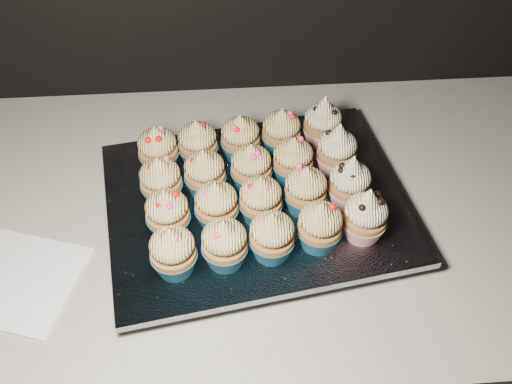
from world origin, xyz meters
TOP-DOWN VIEW (x-y plane):
  - cabinet at (0.00, 1.70)m, footprint 2.40×0.60m
  - worktop at (0.00, 1.70)m, footprint 2.44×0.64m
  - napkin at (-0.58, 1.57)m, footprint 0.19×0.19m
  - baking_tray at (-0.24, 1.68)m, footprint 0.46×0.37m
  - foil_lining at (-0.24, 1.68)m, footprint 0.50×0.41m
  - cupcake_0 at (-0.36, 1.56)m, footprint 0.06×0.06m
  - cupcake_1 at (-0.29, 1.56)m, footprint 0.06×0.06m
  - cupcake_2 at (-0.23, 1.57)m, footprint 0.06×0.06m
  - cupcake_3 at (-0.16, 1.59)m, footprint 0.06×0.06m
  - cupcake_4 at (-0.10, 1.60)m, footprint 0.06×0.06m
  - cupcake_5 at (-0.37, 1.62)m, footprint 0.06×0.06m
  - cupcake_6 at (-0.30, 1.63)m, footprint 0.06×0.06m
  - cupcake_7 at (-0.24, 1.64)m, footprint 0.06×0.06m
  - cupcake_8 at (-0.17, 1.65)m, footprint 0.06×0.06m
  - cupcake_9 at (-0.11, 1.66)m, footprint 0.06×0.06m
  - cupcake_10 at (-0.38, 1.69)m, footprint 0.06×0.06m
  - cupcake_11 at (-0.32, 1.70)m, footprint 0.06×0.06m
  - cupcake_12 at (-0.25, 1.71)m, footprint 0.06×0.06m
  - cupcake_13 at (-0.19, 1.72)m, footprint 0.06×0.06m
  - cupcake_14 at (-0.11, 1.73)m, footprint 0.06×0.06m
  - cupcake_15 at (-0.39, 1.76)m, footprint 0.06×0.06m
  - cupcake_16 at (-0.33, 1.77)m, footprint 0.06×0.06m
  - cupcake_17 at (-0.26, 1.77)m, footprint 0.06×0.06m
  - cupcake_18 at (-0.20, 1.78)m, footprint 0.06×0.06m
  - cupcake_19 at (-0.13, 1.80)m, footprint 0.06×0.06m

SIDE VIEW (x-z plane):
  - cabinet at x=0.00m, z-range 0.00..0.86m
  - worktop at x=0.00m, z-range 0.86..0.90m
  - napkin at x=-0.58m, z-range 0.90..0.90m
  - baking_tray at x=-0.24m, z-range 0.90..0.92m
  - foil_lining at x=-0.24m, z-range 0.92..0.93m
  - cupcake_0 at x=-0.36m, z-range 0.93..1.01m
  - cupcake_1 at x=-0.29m, z-range 0.93..1.01m
  - cupcake_2 at x=-0.23m, z-range 0.93..1.01m
  - cupcake_3 at x=-0.16m, z-range 0.93..1.01m
  - cupcake_5 at x=-0.37m, z-range 0.93..1.01m
  - cupcake_6 at x=-0.30m, z-range 0.93..1.01m
  - cupcake_7 at x=-0.24m, z-range 0.93..1.01m
  - cupcake_8 at x=-0.17m, z-range 0.93..1.01m
  - cupcake_10 at x=-0.38m, z-range 0.93..1.01m
  - cupcake_11 at x=-0.32m, z-range 0.93..1.01m
  - cupcake_12 at x=-0.25m, z-range 0.93..1.01m
  - cupcake_13 at x=-0.19m, z-range 0.93..1.01m
  - cupcake_15 at x=-0.39m, z-range 0.93..1.01m
  - cupcake_16 at x=-0.33m, z-range 0.93..1.01m
  - cupcake_17 at x=-0.26m, z-range 0.93..1.01m
  - cupcake_18 at x=-0.20m, z-range 0.93..1.01m
  - cupcake_4 at x=-0.10m, z-range 0.93..1.02m
  - cupcake_9 at x=-0.11m, z-range 0.93..1.02m
  - cupcake_14 at x=-0.11m, z-range 0.93..1.02m
  - cupcake_19 at x=-0.13m, z-range 0.93..1.02m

